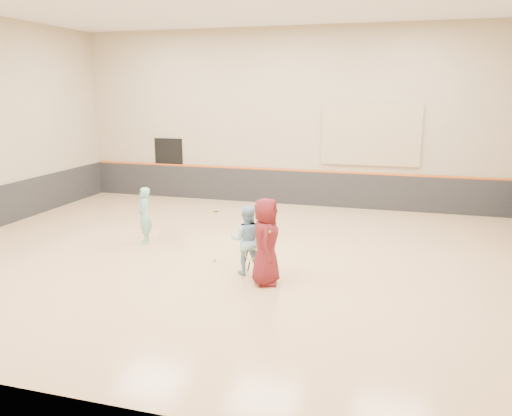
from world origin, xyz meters
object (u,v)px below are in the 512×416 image
(girl, at_px, (144,215))
(spare_racket, at_px, (211,210))
(instructor, at_px, (247,240))
(young_man, at_px, (266,241))

(girl, xyz_separation_m, spare_racket, (0.43, 3.67, -0.68))
(girl, bearing_deg, spare_racket, 152.23)
(instructor, bearing_deg, spare_racket, -72.93)
(girl, xyz_separation_m, young_man, (3.80, -1.90, 0.17))
(instructor, distance_m, young_man, 0.72)
(spare_racket, bearing_deg, young_man, -58.87)
(instructor, height_order, spare_racket, instructor)
(girl, height_order, spare_racket, girl)
(girl, bearing_deg, young_man, 42.34)
(young_man, height_order, spare_racket, young_man)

